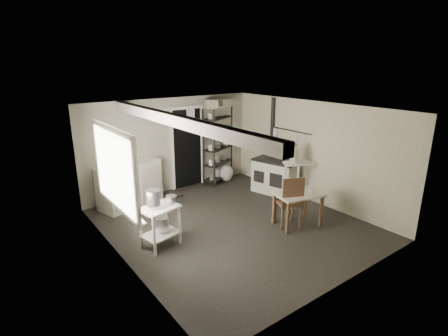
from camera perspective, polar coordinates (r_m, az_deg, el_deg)
floor at (r=7.09m, az=1.46°, el=-9.11°), size 5.00×5.00×0.00m
ceiling at (r=6.42m, az=1.61°, el=9.66°), size 5.00×5.00×0.00m
wall_back at (r=8.70m, az=-8.66°, el=3.72°), size 4.50×0.02×2.30m
wall_front at (r=5.06m, az=19.35°, el=-6.93°), size 4.50×0.02×2.30m
wall_left at (r=5.64m, az=-16.87°, el=-4.20°), size 0.02×5.00×2.30m
wall_right at (r=8.19m, az=14.06°, el=2.57°), size 0.02×5.00×2.30m
window at (r=5.72m, az=-17.58°, el=-0.26°), size 0.12×1.76×1.28m
doorway at (r=8.92m, az=-5.97°, el=3.16°), size 0.96×0.10×2.08m
ceiling_beam at (r=5.78m, az=-7.90°, el=7.69°), size 0.18×5.00×0.18m
wallpaper_panel at (r=8.18m, az=14.02°, el=2.56°), size 0.01×5.00×2.30m
utensil_rail at (r=8.44m, az=10.87°, el=5.99°), size 0.06×1.20×0.44m
prep_table at (r=6.23m, az=-10.36°, el=-9.18°), size 0.73×0.59×0.74m
stockpot at (r=5.97m, az=-11.48°, el=-4.76°), size 0.30×0.30×0.26m
saucepan at (r=6.13m, az=-8.62°, el=-4.93°), size 0.23×0.23×0.10m
bucket at (r=6.30m, az=-10.03°, el=-9.01°), size 0.28×0.28×0.24m
base_cabinets at (r=8.12m, az=-15.12°, el=-2.72°), size 1.58×1.00×0.96m
mixing_bowl at (r=7.97m, az=-14.36°, el=0.68°), size 0.27×0.27×0.06m
counter_cup at (r=7.81m, az=-17.45°, el=0.22°), size 0.15×0.15×0.10m
shelf_rack at (r=9.23m, az=-1.01°, el=3.41°), size 1.01×0.72×2.00m
shelf_jar at (r=9.01m, az=-2.27°, el=5.72°), size 0.09×0.09×0.18m
storage_box_a at (r=8.89m, az=-2.14°, el=9.81°), size 0.39×0.37×0.21m
storage_box_b at (r=9.20m, az=-0.06°, el=9.94°), size 0.34×0.32×0.20m
stove at (r=8.65m, az=8.36°, el=-1.22°), size 0.84×1.18×0.84m
stovepipe at (r=8.89m, az=7.93°, el=6.93°), size 0.14×0.14×1.55m
side_ledge at (r=8.15m, az=11.76°, el=-2.63°), size 0.71×0.56×0.96m
oats_box at (r=7.98m, az=11.47°, el=1.34°), size 0.18×0.24×0.33m
work_table at (r=7.04m, az=11.91°, el=-6.28°), size 1.01×0.81×0.68m
table_cup at (r=6.98m, az=14.21°, el=-2.90°), size 0.12×0.12×0.09m
chair at (r=6.97m, az=10.45°, el=-5.51°), size 0.58×0.59×1.05m
flour_sack at (r=9.45m, az=0.41°, el=-0.75°), size 0.41×0.36×0.45m
floor_crock at (r=7.89m, az=11.24°, el=-6.03°), size 0.12×0.12×0.14m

